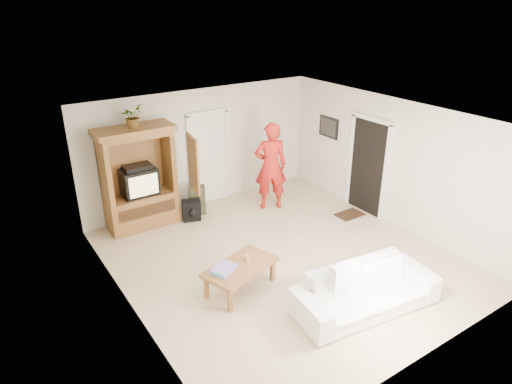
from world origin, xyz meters
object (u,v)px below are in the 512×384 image
(armoire, at_px, (141,184))
(sofa, at_px, (366,290))
(man, at_px, (271,166))
(coffee_table, at_px, (240,268))

(armoire, relative_size, sofa, 0.93)
(armoire, distance_m, sofa, 4.88)
(man, xyz_separation_m, sofa, (-0.89, -3.74, -0.65))
(sofa, bearing_deg, coffee_table, 139.01)
(sofa, relative_size, coffee_table, 1.67)
(sofa, xyz_separation_m, coffee_table, (-1.31, 1.48, 0.06))
(sofa, height_order, coffee_table, sofa)
(coffee_table, bearing_deg, man, 28.91)
(sofa, bearing_deg, armoire, 119.00)
(armoire, height_order, sofa, armoire)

